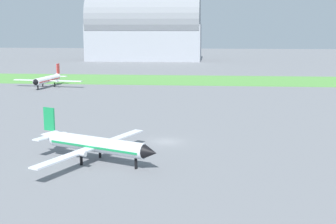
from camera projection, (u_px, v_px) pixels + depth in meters
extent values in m
plane|color=slate|center=(166.00, 142.00, 68.54)|extent=(600.00, 600.00, 0.00)
cube|color=#549342|center=(191.00, 80.00, 147.74)|extent=(360.00, 28.00, 0.08)
cylinder|color=silver|center=(97.00, 144.00, 57.74)|extent=(13.40, 7.19, 1.91)
cone|color=black|center=(150.00, 152.00, 54.14)|extent=(2.50, 2.48, 1.87)
cone|color=silver|center=(48.00, 135.00, 61.47)|extent=(3.14, 2.64, 1.72)
cube|color=#198C4C|center=(97.00, 146.00, 57.77)|extent=(12.71, 6.93, 0.27)
cube|color=silver|center=(118.00, 138.00, 62.52)|extent=(5.38, 10.19, 0.19)
cube|color=silver|center=(66.00, 157.00, 53.44)|extent=(5.38, 10.19, 0.19)
cylinder|color=#B7BABF|center=(113.00, 141.00, 60.63)|extent=(1.65, 1.17, 0.61)
cylinder|color=#B7BABF|center=(80.00, 154.00, 54.82)|extent=(1.65, 1.17, 0.61)
cube|color=#198C4C|center=(49.00, 119.00, 60.89)|extent=(1.67, 0.89, 3.06)
cube|color=silver|center=(57.00, 134.00, 62.46)|extent=(2.11, 2.91, 0.15)
cube|color=silver|center=(43.00, 138.00, 60.15)|extent=(2.11, 2.91, 0.15)
cylinder|color=black|center=(136.00, 163.00, 55.33)|extent=(0.34, 0.34, 1.34)
cylinder|color=black|center=(100.00, 153.00, 60.12)|extent=(0.34, 0.34, 1.34)
cylinder|color=black|center=(81.00, 160.00, 56.85)|extent=(0.34, 0.34, 1.34)
cylinder|color=white|center=(47.00, 79.00, 129.77)|extent=(3.34, 13.36, 1.84)
cone|color=black|center=(34.00, 83.00, 122.69)|extent=(2.00, 2.03, 1.80)
cone|color=white|center=(59.00, 76.00, 137.16)|extent=(1.94, 2.75, 1.65)
cube|color=red|center=(47.00, 80.00, 129.79)|extent=(3.29, 12.64, 0.26)
cube|color=white|center=(64.00, 81.00, 129.16)|extent=(10.19, 2.43, 0.18)
cube|color=white|center=(31.00, 80.00, 131.20)|extent=(10.19, 2.43, 0.18)
cylinder|color=#B7BABF|center=(58.00, 81.00, 129.03)|extent=(0.75, 1.53, 0.59)
cylinder|color=#B7BABF|center=(36.00, 80.00, 130.34)|extent=(0.75, 1.53, 0.59)
cube|color=red|center=(58.00, 69.00, 136.42)|extent=(0.41, 1.67, 2.94)
cube|color=white|center=(62.00, 76.00, 136.55)|extent=(2.68, 1.39, 0.15)
cube|color=white|center=(54.00, 76.00, 137.07)|extent=(2.68, 1.39, 0.15)
cylinder|color=black|center=(38.00, 88.00, 124.74)|extent=(0.33, 0.33, 1.29)
cylinder|color=black|center=(55.00, 85.00, 130.57)|extent=(0.33, 0.33, 1.29)
cylinder|color=black|center=(43.00, 84.00, 131.30)|extent=(0.33, 0.33, 1.29)
cube|color=#9399A3|center=(145.00, 42.00, 235.22)|extent=(56.43, 25.51, 17.90)
cylinder|color=gray|center=(145.00, 19.00, 233.14)|extent=(55.30, 28.07, 28.07)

